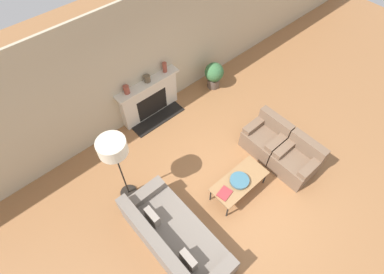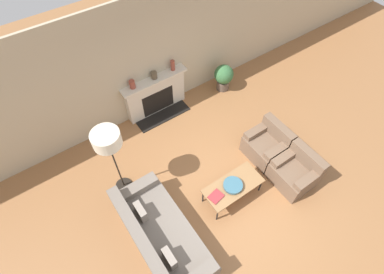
{
  "view_description": "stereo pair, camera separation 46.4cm",
  "coord_description": "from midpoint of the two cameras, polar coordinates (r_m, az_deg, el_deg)",
  "views": [
    {
      "loc": [
        -2.47,
        -1.39,
        5.57
      ],
      "look_at": [
        0.08,
        1.49,
        0.45
      ],
      "focal_mm": 28.0,
      "sensor_mm": 36.0,
      "label": 1
    },
    {
      "loc": [
        -2.11,
        -1.67,
        5.57
      ],
      "look_at": [
        0.08,
        1.49,
        0.45
      ],
      "focal_mm": 28.0,
      "sensor_mm": 36.0,
      "label": 2
    }
  ],
  "objects": [
    {
      "name": "mantel_vase_left",
      "position": [
        6.61,
        -14.37,
        8.65
      ],
      "size": [
        0.13,
        0.13,
        0.19
      ],
      "color": "brown",
      "rests_on": "fireplace"
    },
    {
      "name": "coffee_table",
      "position": [
        5.91,
        6.8,
        -8.53
      ],
      "size": [
        1.17,
        0.54,
        0.43
      ],
      "color": "olive",
      "rests_on": "ground_plane"
    },
    {
      "name": "mantel_vase_center_right",
      "position": [
        6.95,
        -7.2,
        12.96
      ],
      "size": [
        0.1,
        0.1,
        0.25
      ],
      "color": "brown",
      "rests_on": "fireplace"
    },
    {
      "name": "book",
      "position": [
        5.72,
        3.88,
        -10.77
      ],
      "size": [
        0.29,
        0.25,
        0.02
      ],
      "rotation": [
        0.0,
        0.0,
        0.18
      ],
      "color": "#9E2D33",
      "rests_on": "coffee_table"
    },
    {
      "name": "bowl",
      "position": [
        5.84,
        6.78,
        -8.35
      ],
      "size": [
        0.37,
        0.37,
        0.08
      ],
      "color": "#38667A",
      "rests_on": "coffee_table"
    },
    {
      "name": "wall_back",
      "position": [
        6.62,
        -12.25,
        13.28
      ],
      "size": [
        18.0,
        0.06,
        2.9
      ],
      "color": "#BCAD8E",
      "rests_on": "ground_plane"
    },
    {
      "name": "fireplace",
      "position": [
        7.18,
        -9.91,
        7.11
      ],
      "size": [
        1.61,
        0.59,
        1.01
      ],
      "color": "beige",
      "rests_on": "ground_plane"
    },
    {
      "name": "ground_plane",
      "position": [
        6.21,
        6.6,
        -11.28
      ],
      "size": [
        18.0,
        18.0,
        0.0
      ],
      "primitive_type": "plane",
      "color": "#99663D"
    },
    {
      "name": "potted_plant",
      "position": [
        7.82,
        2.49,
        11.83
      ],
      "size": [
        0.49,
        0.49,
        0.73
      ],
      "color": "brown",
      "rests_on": "ground_plane"
    },
    {
      "name": "armchair_near",
      "position": [
        6.5,
        17.36,
        -4.55
      ],
      "size": [
        0.73,
        0.8,
        0.81
      ],
      "rotation": [
        0.0,
        0.0,
        -1.57
      ],
      "color": "brown",
      "rests_on": "ground_plane"
    },
    {
      "name": "couch",
      "position": [
        5.58,
        -5.91,
        -18.93
      ],
      "size": [
        0.96,
        2.13,
        0.78
      ],
      "rotation": [
        0.0,
        0.0,
        1.57
      ],
      "color": "slate",
      "rests_on": "ground_plane"
    },
    {
      "name": "mantel_vase_center_left",
      "position": [
        6.79,
        -10.51,
        10.8
      ],
      "size": [
        0.14,
        0.14,
        0.16
      ],
      "color": "brown",
      "rests_on": "fireplace"
    },
    {
      "name": "floor_lamp",
      "position": [
        5.12,
        -17.31,
        -2.6
      ],
      "size": [
        0.5,
        0.5,
        1.76
      ],
      "color": "black",
      "rests_on": "ground_plane"
    },
    {
      "name": "armchair_far",
      "position": [
        6.7,
        11.95,
        -0.19
      ],
      "size": [
        0.73,
        0.8,
        0.81
      ],
      "rotation": [
        0.0,
        0.0,
        -1.57
      ],
      "color": "brown",
      "rests_on": "ground_plane"
    }
  ]
}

